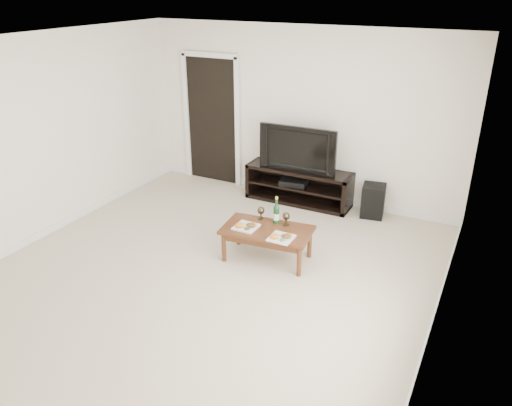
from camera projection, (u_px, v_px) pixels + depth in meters
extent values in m
plane|color=#BAB095|center=(205.00, 278.00, 5.79)|extent=(5.50, 5.50, 0.00)
cube|color=white|center=(300.00, 115.00, 7.50)|extent=(5.00, 0.04, 2.60)
cube|color=white|center=(194.00, 42.00, 4.71)|extent=(5.00, 5.50, 0.04)
cube|color=black|center=(212.00, 121.00, 8.23)|extent=(0.90, 0.02, 2.05)
cube|color=black|center=(299.00, 186.00, 7.65)|extent=(1.63, 0.45, 0.55)
imported|color=black|center=(300.00, 147.00, 7.40)|extent=(1.19, 0.19, 0.68)
cube|color=black|center=(294.00, 182.00, 7.65)|extent=(0.44, 0.36, 0.08)
cube|color=black|center=(373.00, 201.00, 7.21)|extent=(0.37, 0.37, 0.48)
cube|color=#542C17|center=(267.00, 244.00, 6.10)|extent=(1.13, 0.70, 0.42)
cube|color=white|center=(246.00, 225.00, 6.02)|extent=(0.27, 0.27, 0.07)
cube|color=white|center=(281.00, 236.00, 5.76)|extent=(0.27, 0.27, 0.07)
cylinder|color=#0E3616|center=(276.00, 210.00, 6.08)|extent=(0.07, 0.07, 0.35)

